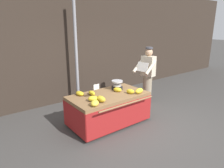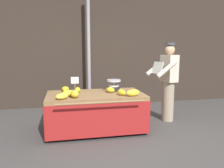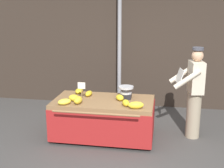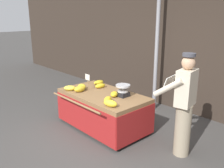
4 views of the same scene
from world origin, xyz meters
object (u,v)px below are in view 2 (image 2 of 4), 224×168
at_px(banana_bunch_0, 110,90).
at_px(banana_bunch_1, 133,93).
at_px(vendor_person, 168,82).
at_px(banana_bunch_3, 77,90).
at_px(street_pole, 89,52).
at_px(weighing_scale, 114,85).
at_px(banana_bunch_2, 75,94).
at_px(price_sign, 75,82).
at_px(banana_bunch_7, 122,92).
at_px(banana_bunch_5, 62,96).
at_px(banana_bunch_4, 68,93).
at_px(banana_bunch_6, 65,89).
at_px(banana_cart, 96,104).

relative_size(banana_bunch_0, banana_bunch_1, 0.79).
bearing_deg(banana_bunch_1, vendor_person, 33.94).
bearing_deg(banana_bunch_3, street_pole, 74.93).
height_order(weighing_scale, banana_bunch_2, weighing_scale).
height_order(street_pole, price_sign, street_pole).
bearing_deg(street_pole, banana_bunch_7, -78.08).
distance_m(price_sign, banana_bunch_7, 0.88).
distance_m(banana_bunch_5, banana_bunch_7, 1.08).
distance_m(street_pole, banana_bunch_1, 2.20).
distance_m(banana_bunch_4, banana_bunch_5, 0.25).
bearing_deg(price_sign, banana_bunch_6, 111.83).
bearing_deg(banana_bunch_0, weighing_scale, 54.72).
relative_size(price_sign, banana_bunch_3, 1.36).
bearing_deg(banana_bunch_6, banana_bunch_0, -20.42).
distance_m(street_pole, banana_bunch_3, 1.64).
bearing_deg(banana_bunch_2, banana_bunch_5, -155.49).
relative_size(banana_bunch_0, banana_bunch_7, 1.03).
bearing_deg(banana_bunch_2, price_sign, 84.93).
distance_m(price_sign, banana_bunch_5, 0.42).
bearing_deg(vendor_person, weighing_scale, -173.94).
height_order(weighing_scale, banana_bunch_1, weighing_scale).
bearing_deg(banana_bunch_1, street_pole, 106.35).
relative_size(street_pole, banana_bunch_7, 14.93).
xyz_separation_m(banana_bunch_6, banana_bunch_7, (1.01, -0.62, 0.01)).
bearing_deg(street_pole, banana_bunch_6, -115.92).
distance_m(banana_cart, vendor_person, 1.70).
xyz_separation_m(street_pole, banana_bunch_0, (0.25, -1.59, -0.72)).
xyz_separation_m(banana_bunch_3, banana_bunch_4, (-0.19, -0.35, 0.01)).
bearing_deg(banana_bunch_2, banana_cart, 34.30).
bearing_deg(banana_bunch_4, banana_cart, 15.54).
relative_size(banana_cart, weighing_scale, 6.65).
distance_m(price_sign, banana_bunch_3, 0.36).
relative_size(banana_bunch_1, banana_bunch_3, 1.06).
bearing_deg(banana_bunch_5, banana_bunch_2, 24.51).
xyz_separation_m(weighing_scale, banana_bunch_2, (-0.80, -0.45, -0.05)).
height_order(banana_bunch_3, vendor_person, vendor_person).
distance_m(street_pole, vendor_person, 2.17).
height_order(banana_cart, banana_bunch_5, banana_bunch_5).
height_order(banana_bunch_1, vendor_person, vendor_person).
height_order(price_sign, banana_bunch_4, price_sign).
xyz_separation_m(banana_bunch_0, banana_bunch_2, (-0.71, -0.31, 0.01)).
bearing_deg(banana_bunch_2, banana_bunch_3, 81.10).
bearing_deg(street_pole, banana_bunch_5, -108.68).
height_order(banana_bunch_1, banana_bunch_7, banana_bunch_1).
relative_size(banana_bunch_4, banana_bunch_7, 1.06).
relative_size(street_pole, banana_bunch_5, 12.40).
bearing_deg(banana_bunch_6, banana_bunch_3, -32.58).
bearing_deg(banana_cart, weighing_scale, 23.19).
xyz_separation_m(weighing_scale, banana_bunch_6, (-0.96, 0.19, -0.07)).
xyz_separation_m(banana_bunch_1, banana_bunch_4, (-1.16, 0.23, -0.00)).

